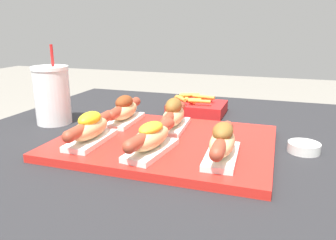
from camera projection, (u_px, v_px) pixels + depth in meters
name	position (u px, v px, depth m)	size (l,w,h in m)	color
serving_tray	(165.00, 142.00, 0.77)	(0.49, 0.38, 0.02)	red
hot_dog_0	(90.00, 128.00, 0.74)	(0.06, 0.19, 0.07)	white
hot_dog_1	(151.00, 138.00, 0.68)	(0.08, 0.19, 0.07)	white
hot_dog_2	(222.00, 142.00, 0.65)	(0.07, 0.19, 0.07)	white
hot_dog_3	(125.00, 110.00, 0.89)	(0.06, 0.19, 0.08)	white
hot_dog_4	(173.00, 115.00, 0.83)	(0.07, 0.19, 0.08)	white
sauce_bowl	(304.00, 147.00, 0.73)	(0.07, 0.07, 0.02)	silver
drink_cup	(52.00, 95.00, 0.94)	(0.10, 0.10, 0.23)	white
fries_basket	(197.00, 107.00, 1.06)	(0.18, 0.14, 0.06)	red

